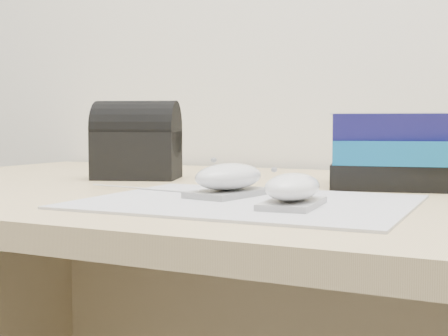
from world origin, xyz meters
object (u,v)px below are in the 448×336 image
at_px(mouse_front, 293,190).
at_px(pouch, 137,141).
at_px(mouse_rear, 229,179).
at_px(book_stack, 409,151).

bearing_deg(mouse_front, pouch, 145.85).
relative_size(mouse_rear, book_stack, 0.49).
relative_size(mouse_rear, mouse_front, 1.17).
height_order(mouse_front, book_stack, book_stack).
distance_m(mouse_rear, mouse_front, 0.13).
distance_m(mouse_front, book_stack, 0.32).
distance_m(book_stack, pouch, 0.45).
xyz_separation_m(mouse_rear, pouch, (-0.27, 0.19, 0.04)).
bearing_deg(mouse_front, mouse_rear, 149.32).
distance_m(mouse_front, pouch, 0.45).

